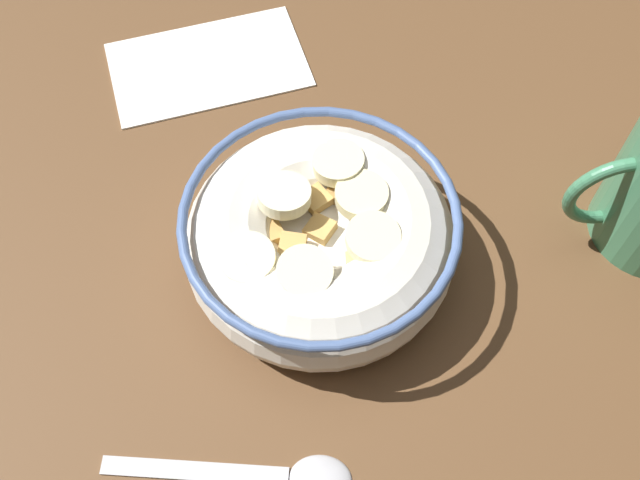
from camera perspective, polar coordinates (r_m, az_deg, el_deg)
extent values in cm
cube|color=brown|center=(46.97, 0.00, -2.48)|extent=(108.04, 108.04, 2.00)
cylinder|color=silver|center=(45.83, 0.00, -1.71)|extent=(8.83, 8.83, 0.60)
torus|color=silver|center=(43.59, 0.00, -0.08)|extent=(16.05, 16.05, 5.75)
torus|color=#4C6699|center=(41.39, 0.00, 1.72)|extent=(16.17, 16.17, 0.60)
cylinder|color=white|center=(42.79, 0.00, 0.55)|extent=(12.60, 12.60, 0.40)
cube|color=#AD7F42|center=(39.83, 0.08, -5.14)|extent=(2.10, 2.10, 0.70)
cube|color=tan|center=(41.23, 3.07, -1.92)|extent=(1.70, 1.63, 0.87)
cube|color=tan|center=(44.41, -4.45, 4.60)|extent=(2.13, 2.12, 0.82)
cube|color=#AD7F42|center=(44.37, -0.77, 5.13)|extent=(2.06, 2.09, 0.88)
cube|color=tan|center=(40.37, -4.38, -3.98)|extent=(2.11, 2.10, 0.81)
cube|color=#B78947|center=(41.04, -2.51, -2.45)|extent=(2.12, 2.12, 0.76)
cube|color=#B78947|center=(42.14, -3.85, 0.15)|extent=(1.84, 1.90, 0.86)
cube|color=tan|center=(45.21, 1.09, 6.32)|extent=(1.89, 1.93, 0.83)
cube|color=#AD7F42|center=(43.71, 1.54, 3.68)|extent=(2.03, 2.06, 0.81)
cube|color=tan|center=(42.67, 0.36, 1.42)|extent=(2.13, 2.12, 0.82)
cube|color=#AD7F42|center=(41.65, 5.03, -1.23)|extent=(2.14, 2.14, 0.84)
cube|color=tan|center=(42.76, 5.93, 1.56)|extent=(1.81, 1.75, 0.85)
cube|color=tan|center=(44.16, 6.04, 4.31)|extent=(1.69, 1.63, 0.83)
cube|color=tan|center=(41.61, -2.15, -0.49)|extent=(1.86, 1.92, 0.86)
cube|color=#AD7F42|center=(43.09, 3.27, 2.69)|extent=(1.77, 1.76, 0.69)
cube|color=tan|center=(43.26, -0.34, 3.19)|extent=(2.03, 2.03, 0.69)
cube|color=#B78947|center=(41.07, -6.05, -2.43)|extent=(1.97, 1.95, 0.74)
cylinder|color=beige|center=(42.43, 3.24, 3.47)|extent=(4.34, 4.35, 0.96)
cylinder|color=#F4EABC|center=(39.65, -1.21, -2.58)|extent=(3.99, 4.01, 1.40)
cylinder|color=beige|center=(40.94, 4.13, 0.14)|extent=(3.94, 4.00, 1.24)
cylinder|color=#F4EABC|center=(42.00, -2.79, 3.50)|extent=(4.28, 4.32, 1.40)
cylinder|color=beige|center=(40.33, -5.61, -1.51)|extent=(4.08, 4.10, 1.27)
cylinder|color=beige|center=(43.60, 1.43, 5.98)|extent=(4.17, 4.17, 1.13)
ellipsoid|color=#B7B7BC|center=(41.04, 0.03, -17.96)|extent=(3.84, 3.22, 0.80)
cube|color=#B7B7BC|center=(41.90, -9.71, -17.21)|extent=(10.16, 2.88, 0.36)
torus|color=#3F7F59|center=(46.52, 21.88, 3.63)|extent=(6.22, 0.80, 6.22)
cube|color=white|center=(56.65, -8.68, 13.34)|extent=(15.45, 10.79, 0.30)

